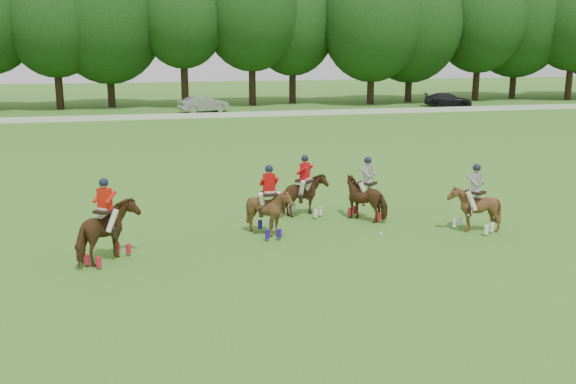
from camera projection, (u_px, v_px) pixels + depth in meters
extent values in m
plane|color=#3B7321|center=(326.00, 279.00, 16.80)|extent=(180.00, 180.00, 0.00)
cylinder|color=black|center=(59.00, 84.00, 59.68)|extent=(0.70, 0.70, 4.64)
ellipsoid|color=black|center=(54.00, 22.00, 58.41)|extent=(8.80, 8.80, 10.13)
cylinder|color=black|center=(111.00, 85.00, 61.72)|extent=(0.70, 0.70, 4.31)
ellipsoid|color=black|center=(107.00, 18.00, 60.33)|extent=(10.67, 10.67, 12.27)
cylinder|color=black|center=(185.00, 80.00, 61.72)|extent=(0.70, 0.70, 5.24)
ellipsoid|color=black|center=(182.00, 19.00, 60.45)|extent=(8.06, 8.06, 9.26)
cylinder|color=black|center=(252.00, 79.00, 63.44)|extent=(0.70, 0.70, 5.19)
ellipsoid|color=black|center=(251.00, 15.00, 62.04)|extent=(9.50, 9.50, 10.92)
cylinder|color=black|center=(292.00, 81.00, 65.81)|extent=(0.70, 0.70, 4.48)
ellipsoid|color=black|center=(293.00, 26.00, 64.57)|extent=(8.60, 8.60, 9.89)
cylinder|color=black|center=(371.00, 83.00, 64.84)|extent=(0.70, 0.70, 4.21)
ellipsoid|color=black|center=(372.00, 23.00, 63.51)|extent=(10.11, 10.11, 11.63)
cylinder|color=black|center=(409.00, 82.00, 67.18)|extent=(0.70, 0.70, 4.07)
ellipsoid|color=black|center=(411.00, 24.00, 65.83)|extent=(10.46, 10.46, 12.03)
cylinder|color=black|center=(476.00, 78.00, 69.05)|extent=(0.70, 0.70, 4.79)
ellipsoid|color=black|center=(480.00, 21.00, 67.71)|extent=(9.47, 9.47, 10.89)
cylinder|color=black|center=(513.00, 78.00, 71.77)|extent=(0.70, 0.70, 4.44)
ellipsoid|color=black|center=(518.00, 20.00, 70.34)|extent=(10.84, 10.84, 12.47)
cylinder|color=black|center=(569.00, 77.00, 69.78)|extent=(0.70, 0.70, 4.86)
ellipsoid|color=black|center=(575.00, 22.00, 68.47)|extent=(8.94, 8.94, 10.28)
cube|color=white|center=(195.00, 116.00, 52.79)|extent=(120.00, 0.10, 0.44)
imported|color=#9F9FA4|center=(204.00, 104.00, 57.21)|extent=(4.71, 2.82, 1.47)
imported|color=black|center=(448.00, 100.00, 62.50)|extent=(4.95, 3.55, 1.33)
imported|color=#482613|center=(107.00, 233.00, 17.96)|extent=(1.99, 2.16, 1.71)
cube|color=black|center=(105.00, 211.00, 17.82)|extent=(0.69, 0.71, 0.08)
cylinder|color=tan|center=(97.00, 212.00, 17.96)|extent=(0.15, 0.18, 1.29)
imported|color=#482613|center=(305.00, 196.00, 22.78)|extent=(1.93, 1.94, 1.49)
cube|color=black|center=(305.00, 181.00, 22.65)|extent=(0.71, 0.70, 0.08)
cylinder|color=tan|center=(309.00, 182.00, 22.92)|extent=(0.17, 0.17, 1.29)
imported|color=#482613|center=(269.00, 211.00, 20.44)|extent=(1.30, 1.46, 1.59)
cube|color=black|center=(269.00, 194.00, 20.31)|extent=(0.44, 0.56, 0.08)
cylinder|color=tan|center=(278.00, 196.00, 20.40)|extent=(0.03, 0.21, 1.29)
imported|color=#482613|center=(367.00, 198.00, 22.36)|extent=(1.80, 1.85, 1.50)
cube|color=black|center=(367.00, 183.00, 22.24)|extent=(0.70, 0.71, 0.08)
cylinder|color=tan|center=(363.00, 187.00, 22.01)|extent=(0.17, 0.17, 1.29)
imported|color=#482613|center=(474.00, 209.00, 20.89)|extent=(1.81, 1.85, 1.53)
cube|color=black|center=(475.00, 192.00, 20.76)|extent=(0.68, 0.71, 0.08)
cylinder|color=tan|center=(471.00, 196.00, 20.57)|extent=(0.14, 0.19, 1.29)
sphere|color=white|center=(381.00, 234.00, 20.61)|extent=(0.09, 0.09, 0.09)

